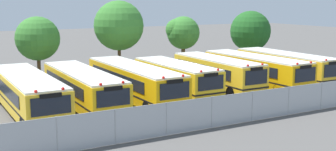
{
  "coord_description": "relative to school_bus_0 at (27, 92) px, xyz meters",
  "views": [
    {
      "loc": [
        -16.36,
        -27.87,
        7.1
      ],
      "look_at": [
        -0.79,
        0.0,
        1.6
      ],
      "focal_mm": 46.81,
      "sensor_mm": 36.0,
      "label": 1
    }
  ],
  "objects": [
    {
      "name": "tree_3",
      "position": [
        17.0,
        9.45,
        2.58
      ],
      "size": [
        3.38,
        3.26,
        5.54
      ],
      "color": "#4C3823",
      "rests_on": "ground_plane"
    },
    {
      "name": "tree_4",
      "position": [
        25.37,
        9.11,
        2.47
      ],
      "size": [
        4.35,
        4.35,
        6.0
      ],
      "color": "#4C3823",
      "rests_on": "ground_plane"
    },
    {
      "name": "tree_1",
      "position": [
        3.14,
        10.35,
        2.51
      ],
      "size": [
        3.8,
        3.8,
        5.75
      ],
      "color": "#4C3823",
      "rests_on": "ground_plane"
    },
    {
      "name": "school_bus_1",
      "position": [
        3.61,
        -0.04,
        -0.01
      ],
      "size": [
        2.54,
        11.08,
        2.6
      ],
      "rotation": [
        0.0,
        0.0,
        3.14
      ],
      "color": "yellow",
      "rests_on": "ground_plane"
    },
    {
      "name": "school_bus_6",
      "position": [
        21.99,
        0.14,
        0.04
      ],
      "size": [
        2.63,
        10.65,
        2.7
      ],
      "rotation": [
        0.0,
        0.0,
        3.13
      ],
      "color": "yellow",
      "rests_on": "ground_plane"
    },
    {
      "name": "school_bus_3",
      "position": [
        10.89,
        0.09,
        -0.01
      ],
      "size": [
        2.63,
        9.25,
        2.59
      ],
      "rotation": [
        0.0,
        0.0,
        3.15
      ],
      "color": "yellow",
      "rests_on": "ground_plane"
    },
    {
      "name": "school_bus_5",
      "position": [
        18.29,
        -0.23,
        0.05
      ],
      "size": [
        2.83,
        10.89,
        2.72
      ],
      "rotation": [
        0.0,
        0.0,
        3.17
      ],
      "color": "#EAA80C",
      "rests_on": "ground_plane"
    },
    {
      "name": "school_bus_2",
      "position": [
        7.4,
        0.06,
        0.03
      ],
      "size": [
        2.64,
        11.72,
        2.68
      ],
      "rotation": [
        0.0,
        0.0,
        3.15
      ],
      "color": "#EAA80C",
      "rests_on": "ground_plane"
    },
    {
      "name": "ground_plane",
      "position": [
        10.96,
        0.01,
        -1.38
      ],
      "size": [
        160.0,
        160.0,
        0.0
      ],
      "primitive_type": "plane",
      "color": "#514F4C"
    },
    {
      "name": "school_bus_0",
      "position": [
        0.0,
        0.0,
        0.0
      ],
      "size": [
        2.71,
        11.64,
        2.61
      ],
      "rotation": [
        0.0,
        0.0,
        3.15
      ],
      "color": "yellow",
      "rests_on": "ground_plane"
    },
    {
      "name": "school_bus_4",
      "position": [
        14.64,
        0.06,
        0.06
      ],
      "size": [
        2.45,
        9.6,
        2.74
      ],
      "rotation": [
        0.0,
        0.0,
        3.14
      ],
      "color": "yellow",
      "rests_on": "ground_plane"
    },
    {
      "name": "chainlink_fence",
      "position": [
        11.22,
        -8.31,
        -0.43
      ],
      "size": [
        29.07,
        0.07,
        1.82
      ],
      "color": "#9EA0A3",
      "rests_on": "ground_plane"
    },
    {
      "name": "tree_2",
      "position": [
        10.23,
        9.23,
        3.47
      ],
      "size": [
        4.56,
        4.56,
        7.1
      ],
      "color": "#4C3823",
      "rests_on": "ground_plane"
    }
  ]
}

